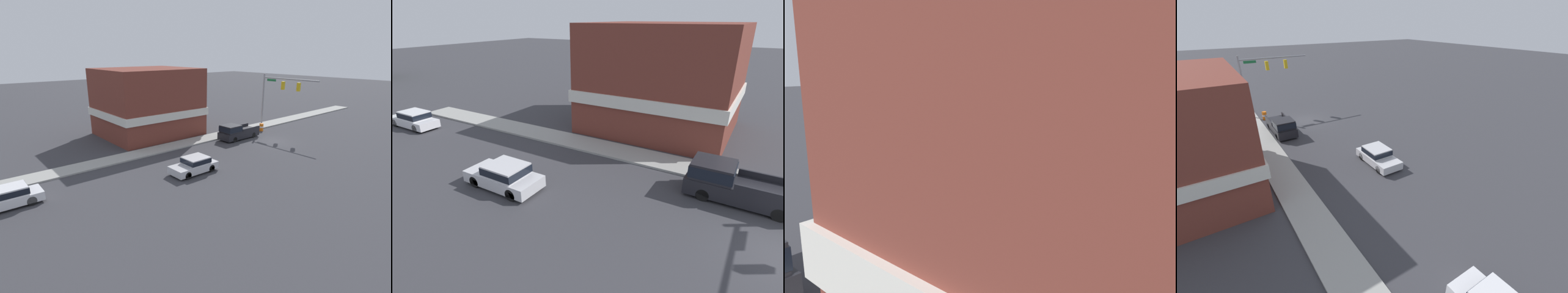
% 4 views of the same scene
% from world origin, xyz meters
% --- Properties ---
extents(ground_plane, '(200.00, 200.00, 0.00)m').
position_xyz_m(ground_plane, '(0.00, 0.00, 0.00)').
color(ground_plane, '#38383D').
extents(sidewalk_curb, '(2.40, 60.00, 0.14)m').
position_xyz_m(sidewalk_curb, '(5.70, 0.00, 0.07)').
color(sidewalk_curb, '#9E9E99').
rests_on(sidewalk_curb, ground).
extents(near_signal_assembly, '(8.08, 0.49, 7.44)m').
position_xyz_m(near_signal_assembly, '(2.85, -4.84, 5.42)').
color(near_signal_assembly, gray).
rests_on(near_signal_assembly, ground).
extents(car_lead, '(1.94, 4.30, 1.40)m').
position_xyz_m(car_lead, '(-1.73, 13.40, 0.73)').
color(car_lead, black).
rests_on(car_lead, ground).
extents(car_oncoming, '(1.79, 4.63, 1.42)m').
position_xyz_m(car_oncoming, '(1.64, 27.28, 0.74)').
color(car_oncoming, black).
rests_on(car_oncoming, ground).
extents(pickup_truck_parked, '(1.98, 5.44, 1.88)m').
position_xyz_m(pickup_truck_parked, '(3.31, 2.61, 0.92)').
color(pickup_truck_parked, black).
rests_on(pickup_truck_parked, ground).
extents(construction_barrel, '(0.54, 0.54, 1.00)m').
position_xyz_m(construction_barrel, '(3.90, -3.05, 0.51)').
color(construction_barrel, orange).
rests_on(construction_barrel, ground).
extents(corner_brick_building, '(10.21, 11.58, 8.32)m').
position_xyz_m(corner_brick_building, '(12.36, 9.41, 4.04)').
color(corner_brick_building, brown).
rests_on(corner_brick_building, ground).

